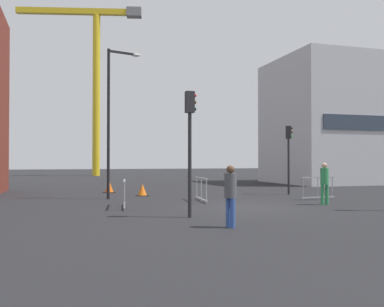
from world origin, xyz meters
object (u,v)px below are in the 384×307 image
(traffic_light_island, at_px, (190,133))
(traffic_light_median, at_px, (289,148))
(construction_crane, at_px, (94,64))
(traffic_cone_on_verge, at_px, (109,187))
(pedestrian_waiting, at_px, (324,180))
(streetlamp_tall, at_px, (112,111))
(pedestrian_walking, at_px, (230,191))
(traffic_cone_by_barrier, at_px, (142,190))

(traffic_light_island, relative_size, traffic_light_median, 1.10)
(construction_crane, bearing_deg, traffic_cone_on_verge, -91.80)
(traffic_light_island, distance_m, pedestrian_waiting, 7.11)
(traffic_light_island, bearing_deg, streetlamp_tall, 102.88)
(traffic_cone_on_verge, bearing_deg, pedestrian_waiting, -49.82)
(traffic_light_median, bearing_deg, construction_crane, 104.49)
(traffic_light_median, relative_size, pedestrian_walking, 2.18)
(pedestrian_walking, bearing_deg, traffic_light_island, 101.72)
(traffic_light_median, height_order, pedestrian_waiting, traffic_light_median)
(traffic_light_island, distance_m, pedestrian_walking, 2.96)
(traffic_light_island, bearing_deg, traffic_light_median, 43.70)
(traffic_light_median, relative_size, pedestrian_waiting, 2.13)
(construction_crane, height_order, streetlamp_tall, construction_crane)
(traffic_light_island, xyz_separation_m, traffic_cone_on_verge, (-1.46, 11.67, -2.44))
(streetlamp_tall, distance_m, traffic_light_median, 9.69)
(construction_crane, height_order, traffic_cone_on_verge, construction_crane)
(construction_crane, distance_m, traffic_light_median, 35.32)
(streetlamp_tall, distance_m, pedestrian_walking, 10.62)
(pedestrian_walking, xyz_separation_m, pedestrian_waiting, (6.05, 4.55, 0.03))
(streetlamp_tall, relative_size, traffic_light_median, 1.94)
(streetlamp_tall, distance_m, traffic_light_island, 7.87)
(pedestrian_walking, xyz_separation_m, traffic_cone_on_verge, (-1.94, 14.00, -0.68))
(traffic_cone_by_barrier, bearing_deg, traffic_light_island, -90.01)
(traffic_light_median, distance_m, traffic_cone_on_verge, 10.42)
(construction_crane, relative_size, pedestrian_walking, 12.06)
(traffic_cone_on_verge, xyz_separation_m, traffic_cone_by_barrier, (1.46, -2.76, -0.02))
(streetlamp_tall, bearing_deg, traffic_light_island, -77.12)
(traffic_light_island, bearing_deg, construction_crane, 90.82)
(construction_crane, height_order, traffic_cone_by_barrier, construction_crane)
(pedestrian_walking, distance_m, pedestrian_waiting, 7.56)
(traffic_light_median, relative_size, traffic_cone_on_verge, 5.53)
(traffic_cone_on_verge, bearing_deg, streetlamp_tall, -93.66)
(streetlamp_tall, bearing_deg, construction_crane, 87.96)
(traffic_cone_by_barrier, bearing_deg, construction_crane, 91.05)
(construction_crane, distance_m, pedestrian_walking, 44.13)
(streetlamp_tall, distance_m, traffic_cone_on_verge, 5.73)
(traffic_light_island, xyz_separation_m, pedestrian_waiting, (6.53, 2.21, -1.72))
(traffic_light_island, relative_size, pedestrian_waiting, 2.33)
(construction_crane, distance_m, streetlamp_tall, 33.75)
(construction_crane, bearing_deg, pedestrian_waiting, -79.34)
(construction_crane, relative_size, traffic_cone_on_verge, 30.55)
(pedestrian_walking, relative_size, pedestrian_waiting, 0.97)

